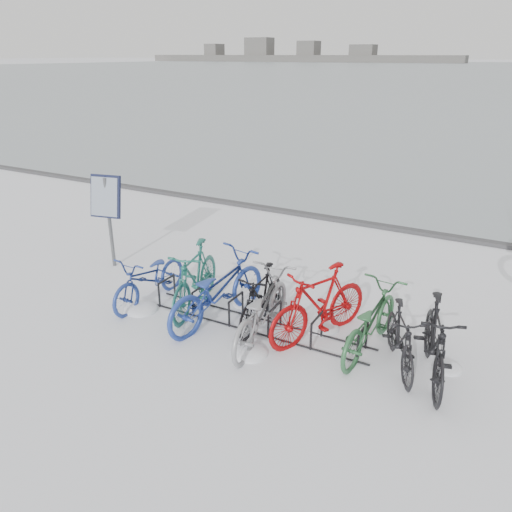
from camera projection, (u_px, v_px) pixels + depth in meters
The scene contains 15 objects.
ground at pixel (255, 326), 8.21m from camera, with size 900.00×900.00×0.00m, color white.
quay_edge at pixel (364, 224), 12.99m from camera, with size 400.00×0.25×0.10m, color #3F3F42.
bike_rack at pixel (255, 316), 8.14m from camera, with size 4.00×0.48×0.46m.
info_board at pixel (106, 202), 10.00m from camera, with size 0.68×0.37×1.94m.
shoreline at pixel (288, 56), 272.74m from camera, with size 180.00×12.00×9.50m.
bike_0 at pixel (150, 276), 8.86m from camera, with size 0.64×1.85×0.97m, color navy.
bike_1 at pixel (195, 276), 8.61m from camera, with size 0.56×1.98×1.19m, color #1F6659.
bike_2 at pixel (217, 288), 8.20m from camera, with size 0.78×2.24×1.17m, color #233C96.
bike_3 at pixel (261, 296), 8.10m from camera, with size 0.47×1.68×1.01m, color black.
bike_4 at pixel (261, 308), 7.63m from camera, with size 0.73×2.10×1.10m, color gray.
bike_5 at pixel (320, 302), 7.70m from camera, with size 0.57×2.01×1.21m, color #A3080B.
bike_6 at pixel (370, 319), 7.39m from camera, with size 0.68×1.95×1.02m, color #2B6137.
bike_7 at pixel (401, 336), 7.00m from camera, with size 0.45×1.58×0.95m, color black.
bike_8 at pixel (435, 340), 6.73m from camera, with size 0.54×1.91×1.15m, color black.
snow_drifts at pixel (252, 328), 8.13m from camera, with size 5.51×1.84×0.21m.
Camera 1 is at (3.46, -6.29, 4.16)m, focal length 35.00 mm.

